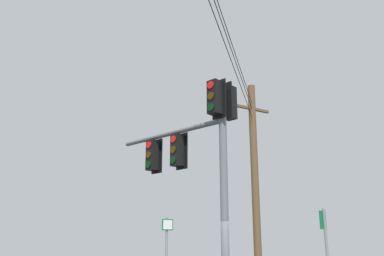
% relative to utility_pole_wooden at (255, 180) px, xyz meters
% --- Properties ---
extents(signal_mast_assembly, '(2.87, 3.61, 6.14)m').
position_rel_utility_pole_wooden_xyz_m(signal_mast_assembly, '(3.90, 6.93, -0.31)').
color(signal_mast_assembly, slate).
rests_on(signal_mast_assembly, ground).
extents(utility_pole_wooden, '(1.89, 0.83, 9.17)m').
position_rel_utility_pole_wooden_xyz_m(utility_pole_wooden, '(0.00, 0.00, 0.00)').
color(utility_pole_wooden, brown).
rests_on(utility_pole_wooden, ground).
extents(overhead_wire_span, '(7.52, 16.75, 0.74)m').
position_rel_utility_pole_wooden_xyz_m(overhead_wire_span, '(3.75, 8.37, 3.30)').
color(overhead_wire_span, black).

